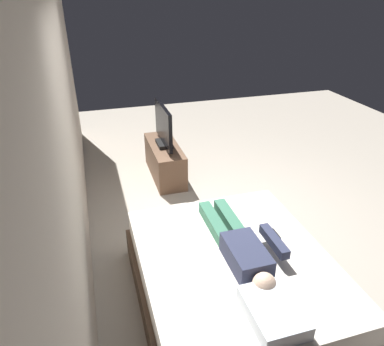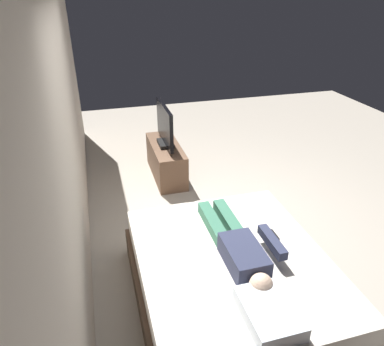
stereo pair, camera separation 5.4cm
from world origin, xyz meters
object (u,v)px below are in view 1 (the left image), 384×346
at_px(remote, 275,234).
at_px(tv_stand, 165,161).
at_px(tv, 163,126).
at_px(bed, 234,282).
at_px(person, 241,246).
at_px(pillow, 273,312).

relative_size(remote, tv_stand, 0.14).
bearing_deg(tv, remote, -168.17).
bearing_deg(tv, bed, -179.16).
bearing_deg(person, tv, 2.16).
height_order(remote, tv_stand, remote).
height_order(person, remote, person).
bearing_deg(bed, pillow, -180.00).
distance_m(person, remote, 0.44).
xyz_separation_m(pillow, person, (0.68, -0.06, 0.02)).
relative_size(tv_stand, tv, 1.25).
relative_size(pillow, person, 0.38).
bearing_deg(bed, person, -63.65).
bearing_deg(pillow, bed, 0.00).
xyz_separation_m(remote, tv, (2.39, 0.50, 0.24)).
relative_size(bed, remote, 12.94).
distance_m(bed, remote, 0.57).
bearing_deg(tv_stand, remote, -168.17).
distance_m(bed, tv_stand, 2.57).
bearing_deg(person, pillow, 175.10).
bearing_deg(remote, bed, 111.24).
bearing_deg(tv, person, -177.84).
distance_m(remote, tv, 2.45).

